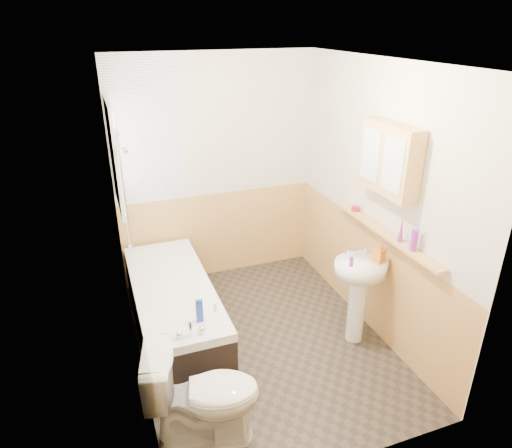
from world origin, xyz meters
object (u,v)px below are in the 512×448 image
object	(u,v)px
bathtub	(174,307)
sink	(359,284)
pine_shelf	(385,233)
medicine_cabinet	(389,159)
toilet	(204,396)

from	to	relation	value
bathtub	sink	world-z (taller)	sink
sink	pine_shelf	xyz separation A→B (m)	(0.20, -0.01, 0.48)
bathtub	pine_shelf	size ratio (longest dim) A/B	1.23
pine_shelf	medicine_cabinet	bearing A→B (deg)	134.51
bathtub	medicine_cabinet	bearing A→B (deg)	-21.14
bathtub	toilet	distance (m)	1.31
bathtub	pine_shelf	world-z (taller)	pine_shelf
sink	pine_shelf	world-z (taller)	pine_shelf
bathtub	sink	size ratio (longest dim) A/B	1.91
medicine_cabinet	toilet	bearing A→B (deg)	-160.48
bathtub	sink	distance (m)	1.75
pine_shelf	medicine_cabinet	xyz separation A→B (m)	(-0.03, 0.03, 0.66)
toilet	pine_shelf	distance (m)	2.02
toilet	sink	bearing A→B (deg)	-56.20
bathtub	toilet	world-z (taller)	toilet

